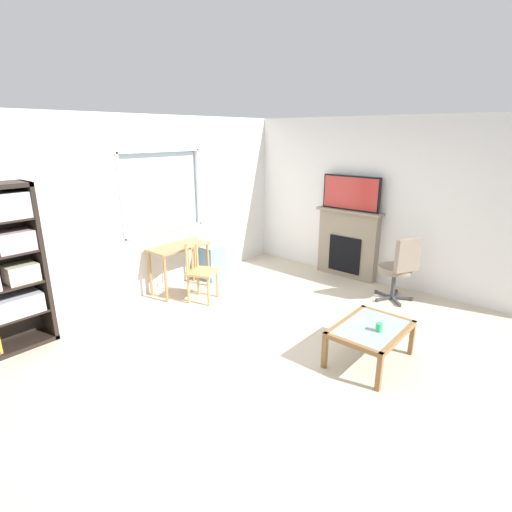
% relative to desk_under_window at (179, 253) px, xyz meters
% --- Properties ---
extents(ground, '(6.34, 6.04, 0.02)m').
position_rel_desk_under_window_xyz_m(ground, '(-0.25, -2.17, -0.64)').
color(ground, beige).
extents(wall_back_with_window, '(5.34, 0.15, 2.67)m').
position_rel_desk_under_window_xyz_m(wall_back_with_window, '(-0.27, 0.35, 0.69)').
color(wall_back_with_window, silver).
rests_on(wall_back_with_window, ground).
extents(wall_right, '(0.12, 5.24, 2.67)m').
position_rel_desk_under_window_xyz_m(wall_right, '(2.48, -2.17, 0.71)').
color(wall_right, silver).
rests_on(wall_right, ground).
extents(desk_under_window, '(0.95, 0.48, 0.75)m').
position_rel_desk_under_window_xyz_m(desk_under_window, '(0.00, 0.00, 0.00)').
color(desk_under_window, '#A37547').
rests_on(desk_under_window, ground).
extents(wooden_chair, '(0.55, 0.54, 0.90)m').
position_rel_desk_under_window_xyz_m(wooden_chair, '(-0.03, -0.52, -0.16)').
color(wooden_chair, tan).
rests_on(wooden_chair, ground).
extents(plastic_drawer_unit, '(0.35, 0.40, 0.58)m').
position_rel_desk_under_window_xyz_m(plastic_drawer_unit, '(0.70, 0.05, -0.33)').
color(plastic_drawer_unit, '#72ADDB').
rests_on(plastic_drawer_unit, ground).
extents(fireplace, '(0.26, 1.16, 1.18)m').
position_rel_desk_under_window_xyz_m(fireplace, '(2.33, -1.67, -0.03)').
color(fireplace, gray).
rests_on(fireplace, ground).
extents(tv, '(0.06, 1.01, 0.57)m').
position_rel_desk_under_window_xyz_m(tv, '(2.31, -1.67, 0.84)').
color(tv, black).
rests_on(tv, fireplace).
extents(office_chair, '(0.60, 0.62, 1.00)m').
position_rel_desk_under_window_xyz_m(office_chair, '(1.83, -2.77, -0.07)').
color(office_chair, '#7A6B5B').
rests_on(office_chair, ground).
extents(coffee_table, '(0.92, 0.66, 0.41)m').
position_rel_desk_under_window_xyz_m(coffee_table, '(0.06, -3.17, -0.27)').
color(coffee_table, '#8C9E99').
rests_on(coffee_table, ground).
extents(sippy_cup, '(0.07, 0.07, 0.09)m').
position_rel_desk_under_window_xyz_m(sippy_cup, '(0.02, -3.27, -0.17)').
color(sippy_cup, '#33B770').
rests_on(sippy_cup, coffee_table).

